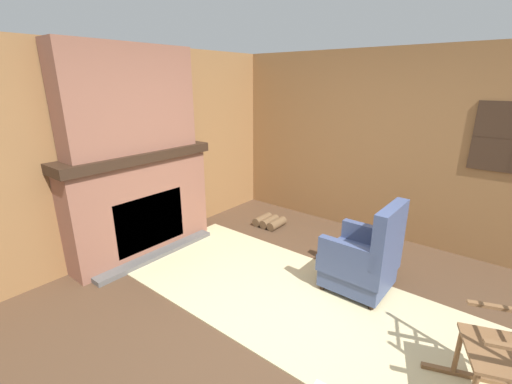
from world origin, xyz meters
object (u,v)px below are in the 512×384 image
(oil_lamp_vase, at_px, (92,149))
(firewood_stack, at_px, (269,222))
(armchair, at_px, (364,260))
(rocking_chair, at_px, (509,358))
(storage_case, at_px, (154,142))

(oil_lamp_vase, bearing_deg, firewood_stack, 69.28)
(firewood_stack, xyz_separation_m, oil_lamp_vase, (-0.80, -2.13, 1.33))
(armchair, distance_m, oil_lamp_vase, 3.09)
(rocking_chair, xyz_separation_m, firewood_stack, (-3.00, 1.46, -0.34))
(armchair, distance_m, rocking_chair, 1.45)
(rocking_chair, bearing_deg, armchair, -50.89)
(oil_lamp_vase, xyz_separation_m, storage_case, (0.00, 0.78, -0.03))
(armchair, relative_size, storage_case, 4.29)
(rocking_chair, distance_m, firewood_stack, 3.36)
(firewood_stack, distance_m, storage_case, 2.04)
(rocking_chair, bearing_deg, storage_case, -22.55)
(armchair, height_order, storage_case, storage_case)
(firewood_stack, xyz_separation_m, storage_case, (-0.80, -1.35, 1.30))
(armchair, bearing_deg, oil_lamp_vase, 28.90)
(armchair, bearing_deg, firewood_stack, -22.55)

